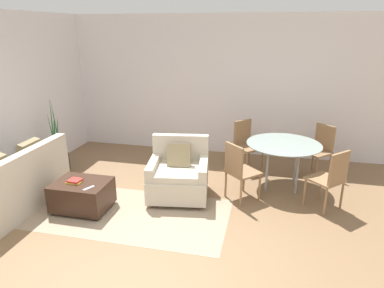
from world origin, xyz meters
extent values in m
plane|color=brown|center=(0.00, 0.00, 0.00)|extent=(20.00, 20.00, 0.00)
cube|color=white|center=(0.00, 3.66, 1.38)|extent=(12.00, 0.06, 2.75)
cube|color=white|center=(-2.81, 1.50, 1.38)|extent=(0.06, 12.00, 2.75)
cube|color=gray|center=(-0.65, 0.83, 0.00)|extent=(2.92, 1.42, 0.00)
cube|color=beige|center=(-0.65, 0.36, 0.00)|extent=(2.86, 0.05, 0.00)
cube|color=beige|center=(-0.65, 0.59, 0.00)|extent=(2.86, 0.05, 0.00)
cube|color=beige|center=(-0.65, 0.83, 0.00)|extent=(2.86, 0.05, 0.00)
cube|color=beige|center=(-0.65, 1.07, 0.00)|extent=(2.86, 0.05, 0.00)
cube|color=beige|center=(-0.65, 1.31, 0.00)|extent=(2.86, 0.05, 0.00)
cube|color=beige|center=(-2.32, 0.60, 0.21)|extent=(0.85, 1.77, 0.42)
cube|color=beige|center=(-1.96, 0.60, 0.66)|extent=(0.14, 1.77, 0.47)
cube|color=beige|center=(-2.32, 1.43, 0.55)|extent=(0.78, 0.12, 0.26)
cube|color=#8E7F5B|center=(-2.23, 1.00, 0.70)|extent=(0.19, 0.40, 0.41)
cube|color=beige|center=(-0.03, 1.46, 0.23)|extent=(1.00, 0.96, 0.33)
cube|color=beige|center=(-0.03, 1.43, 0.44)|extent=(0.74, 0.81, 0.10)
cube|color=beige|center=(-0.09, 1.82, 0.64)|extent=(0.89, 0.25, 0.50)
cube|color=beige|center=(-0.41, 1.41, 0.49)|extent=(0.24, 0.78, 0.20)
cube|color=beige|center=(0.34, 1.52, 0.49)|extent=(0.24, 0.78, 0.20)
cylinder|color=brown|center=(-0.34, 1.07, 0.03)|extent=(0.05, 0.05, 0.06)
cylinder|color=brown|center=(0.37, 1.18, 0.03)|extent=(0.05, 0.05, 0.06)
cylinder|color=brown|center=(-0.44, 1.75, 0.03)|extent=(0.05, 0.05, 0.06)
cylinder|color=brown|center=(0.27, 1.85, 0.03)|extent=(0.05, 0.05, 0.06)
cube|color=#8E7F5B|center=(-0.05, 1.57, 0.65)|extent=(0.38, 0.25, 0.36)
cube|color=#382319|center=(-1.28, 0.80, 0.23)|extent=(0.77, 0.59, 0.38)
cylinder|color=black|center=(-1.61, 0.56, 0.02)|extent=(0.04, 0.04, 0.04)
cylinder|color=black|center=(-0.94, 0.56, 0.02)|extent=(0.04, 0.04, 0.04)
cylinder|color=black|center=(-1.61, 1.05, 0.02)|extent=(0.04, 0.04, 0.04)
cylinder|color=black|center=(-0.94, 1.05, 0.02)|extent=(0.04, 0.04, 0.04)
cube|color=gold|center=(-1.35, 0.76, 0.43)|extent=(0.20, 0.13, 0.02)
cube|color=#B72D28|center=(-1.35, 0.78, 0.46)|extent=(0.18, 0.17, 0.02)
cube|color=#B7B7BC|center=(-1.07, 0.64, 0.43)|extent=(0.11, 0.17, 0.01)
cylinder|color=#333338|center=(-2.44, 1.99, 0.15)|extent=(0.38, 0.38, 0.30)
cylinder|color=black|center=(-2.44, 1.99, 0.29)|extent=(0.35, 0.35, 0.02)
cone|color=#2D6B38|center=(-2.40, 1.99, 0.83)|extent=(0.06, 0.15, 1.06)
cone|color=#2D6B38|center=(-2.42, 2.04, 0.67)|extent=(0.15, 0.08, 0.72)
cone|color=#2D6B38|center=(-2.47, 2.02, 0.71)|extent=(0.09, 0.09, 0.81)
cone|color=#2D6B38|center=(-2.46, 1.97, 0.83)|extent=(0.13, 0.20, 1.04)
cone|color=#2D6B38|center=(-2.42, 1.89, 0.71)|extent=(0.14, 0.06, 0.81)
cylinder|color=#8C9E99|center=(1.50, 2.22, 0.73)|extent=(1.18, 1.18, 0.01)
cylinder|color=#99999E|center=(1.27, 1.99, 0.36)|extent=(0.04, 0.04, 0.73)
cylinder|color=#99999E|center=(1.73, 1.99, 0.36)|extent=(0.04, 0.04, 0.73)
cylinder|color=#99999E|center=(1.27, 2.45, 0.36)|extent=(0.04, 0.04, 0.73)
cylinder|color=#99999E|center=(1.73, 2.45, 0.36)|extent=(0.04, 0.04, 0.73)
cube|color=#93704C|center=(0.92, 1.64, 0.43)|extent=(0.59, 0.59, 0.03)
cube|color=#93704C|center=(0.79, 1.51, 0.68)|extent=(0.29, 0.29, 0.45)
cylinder|color=#93704C|center=(1.18, 1.64, 0.21)|extent=(0.03, 0.03, 0.42)
cylinder|color=#93704C|center=(0.92, 1.90, 0.21)|extent=(0.03, 0.03, 0.42)
cylinder|color=#93704C|center=(0.92, 1.39, 0.21)|extent=(0.03, 0.03, 0.42)
cylinder|color=#93704C|center=(0.67, 1.64, 0.21)|extent=(0.03, 0.03, 0.42)
cube|color=#93704C|center=(2.08, 1.64, 0.43)|extent=(0.59, 0.59, 0.03)
cube|color=#93704C|center=(2.21, 1.51, 0.68)|extent=(0.29, 0.29, 0.45)
cylinder|color=#93704C|center=(2.08, 1.90, 0.21)|extent=(0.03, 0.03, 0.42)
cylinder|color=#93704C|center=(1.83, 1.64, 0.21)|extent=(0.03, 0.03, 0.42)
cylinder|color=#93704C|center=(2.33, 1.64, 0.21)|extent=(0.03, 0.03, 0.42)
cylinder|color=#93704C|center=(2.08, 1.39, 0.21)|extent=(0.03, 0.03, 0.42)
cube|color=#93704C|center=(0.92, 2.80, 0.43)|extent=(0.59, 0.59, 0.03)
cube|color=#93704C|center=(0.79, 2.93, 0.68)|extent=(0.29, 0.29, 0.45)
cylinder|color=#93704C|center=(0.92, 2.55, 0.21)|extent=(0.03, 0.03, 0.42)
cylinder|color=#93704C|center=(1.18, 2.80, 0.21)|extent=(0.03, 0.03, 0.42)
cylinder|color=#93704C|center=(0.67, 2.80, 0.21)|extent=(0.03, 0.03, 0.42)
cylinder|color=#93704C|center=(0.92, 3.05, 0.21)|extent=(0.03, 0.03, 0.42)
cube|color=#93704C|center=(2.08, 2.80, 0.43)|extent=(0.59, 0.59, 0.03)
cube|color=#93704C|center=(2.21, 2.93, 0.68)|extent=(0.29, 0.29, 0.45)
cylinder|color=#93704C|center=(1.83, 2.80, 0.21)|extent=(0.03, 0.03, 0.42)
cylinder|color=#93704C|center=(2.08, 2.55, 0.21)|extent=(0.03, 0.03, 0.42)
cylinder|color=#93704C|center=(2.08, 3.05, 0.21)|extent=(0.03, 0.03, 0.42)
cylinder|color=#93704C|center=(2.33, 2.80, 0.21)|extent=(0.03, 0.03, 0.42)
camera|label=1|loc=(1.23, -3.11, 2.48)|focal=32.00mm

